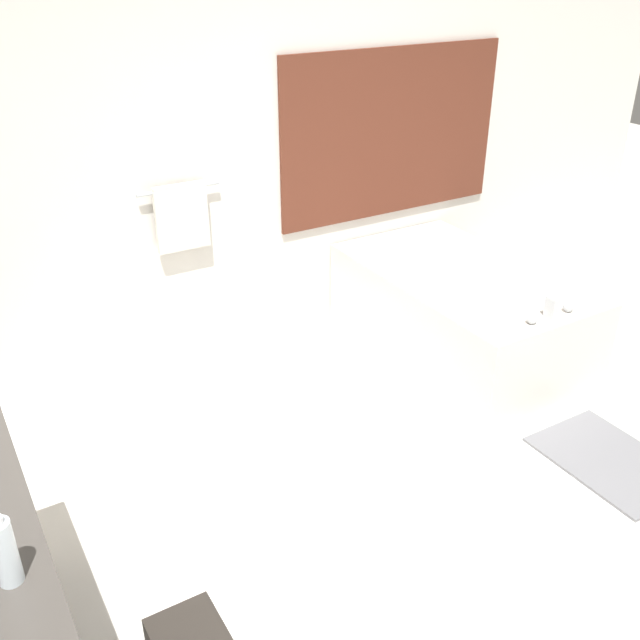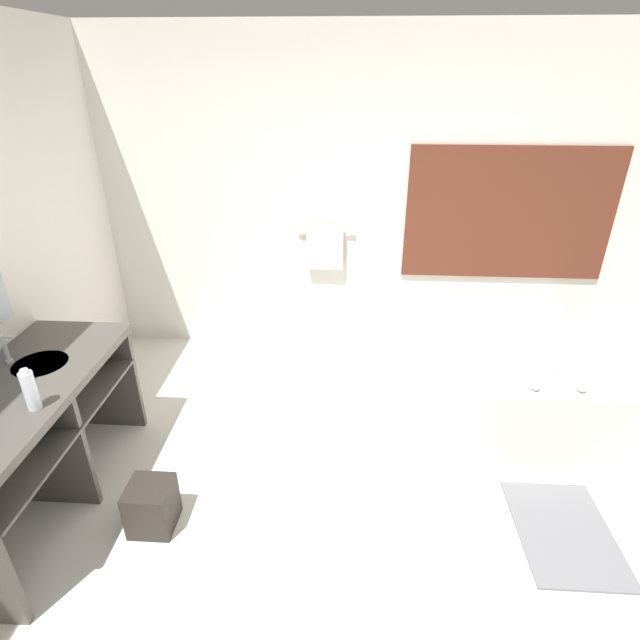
{
  "view_description": "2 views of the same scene",
  "coord_description": "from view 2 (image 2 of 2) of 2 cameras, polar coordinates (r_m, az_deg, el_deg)",
  "views": [
    {
      "loc": [
        -1.63,
        -1.68,
        2.4
      ],
      "look_at": [
        -0.17,
        0.78,
        0.89
      ],
      "focal_mm": 40.0,
      "sensor_mm": 36.0,
      "label": 1
    },
    {
      "loc": [
        -0.09,
        -1.98,
        2.38
      ],
      "look_at": [
        -0.26,
        0.86,
        0.93
      ],
      "focal_mm": 28.0,
      "sensor_mm": 36.0,
      "label": 2
    }
  ],
  "objects": [
    {
      "name": "waste_bin",
      "position": [
        3.17,
        -18.7,
        -19.55
      ],
      "size": [
        0.25,
        0.25,
        0.29
      ],
      "color": "#2D2823",
      "rests_on": "ground_plane"
    },
    {
      "name": "vanity_counter",
      "position": [
        3.29,
        -30.2,
        -9.74
      ],
      "size": [
        0.66,
        1.52,
        0.84
      ],
      "color": "#4C4742",
      "rests_on": "ground_plane"
    },
    {
      "name": "bathtub",
      "position": [
        4.15,
        21.57,
        -4.82
      ],
      "size": [
        0.96,
        1.63,
        0.7
      ],
      "color": "silver",
      "rests_on": "ground_plane"
    },
    {
      "name": "bath_mat",
      "position": [
        3.39,
        26.11,
        -20.92
      ],
      "size": [
        0.53,
        0.73,
        0.02
      ],
      "color": "slate",
      "rests_on": "ground_plane"
    },
    {
      "name": "ground_plane",
      "position": [
        3.1,
        4.24,
        -23.24
      ],
      "size": [
        16.0,
        16.0,
        0.0
      ],
      "primitive_type": "plane",
      "color": "silver",
      "rests_on": "ground"
    },
    {
      "name": "water_bottle_1",
      "position": [
        2.87,
        -30.21,
        -6.96
      ],
      "size": [
        0.07,
        0.07,
        0.23
      ],
      "color": "white",
      "rests_on": "vanity_counter"
    },
    {
      "name": "wall_back_with_blinds",
      "position": [
        4.34,
        5.28,
        13.13
      ],
      "size": [
        7.4,
        0.13,
        2.7
      ],
      "color": "white",
      "rests_on": "ground_plane"
    },
    {
      "name": "sink_faucet",
      "position": [
        3.38,
        -32.23,
        -2.88
      ],
      "size": [
        0.09,
        0.04,
        0.18
      ],
      "color": "silver",
      "rests_on": "vanity_counter"
    }
  ]
}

